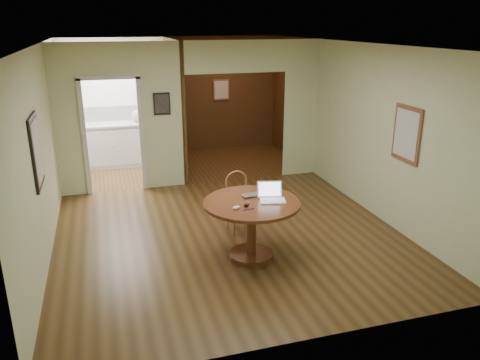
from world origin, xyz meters
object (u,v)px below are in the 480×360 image
object	(u,v)px
open_laptop	(271,195)
closed_laptop	(256,196)
chair	(238,198)
dining_table	(252,216)

from	to	relation	value
open_laptop	closed_laptop	size ratio (longest dim) A/B	1.05
chair	open_laptop	xyz separation A→B (m)	(0.19, -0.90, 0.35)
chair	open_laptop	size ratio (longest dim) A/B	2.46
dining_table	open_laptop	xyz separation A→B (m)	(0.27, -0.01, 0.27)
dining_table	chair	distance (m)	0.89
dining_table	chair	bearing A→B (deg)	85.15
dining_table	closed_laptop	distance (m)	0.29
chair	closed_laptop	xyz separation A→B (m)	(0.04, -0.74, 0.30)
chair	dining_table	bearing A→B (deg)	-99.92
chair	open_laptop	world-z (taller)	open_laptop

